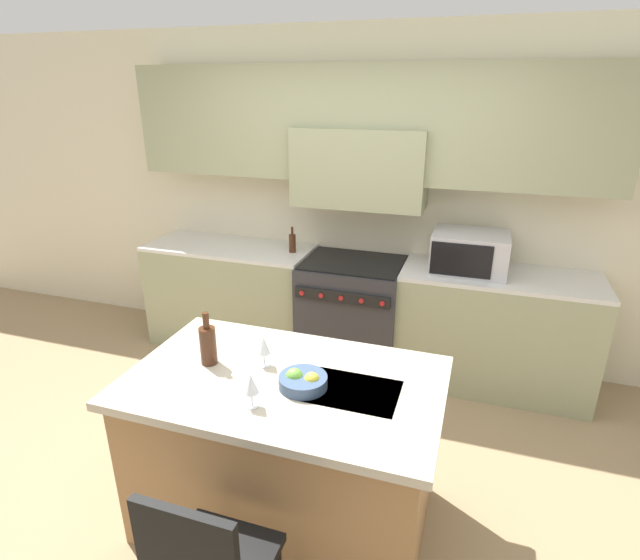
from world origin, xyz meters
The scene contains 11 objects.
ground_plane centered at (0.00, 0.00, 0.00)m, with size 10.00×10.00×0.00m, color #997F5B.
back_cabinetry centered at (0.00, 1.86, 1.60)m, with size 10.00×0.46×2.70m.
back_counter centered at (0.00, 1.61, 0.47)m, with size 3.72×0.62×0.94m.
range_stove centered at (0.00, 1.59, 0.46)m, with size 0.81×0.70×0.92m.
microwave centered at (0.89, 1.61, 1.08)m, with size 0.55×0.43×0.30m.
kitchen_island centered at (0.10, -0.14, 0.45)m, with size 1.57×0.96×0.89m.
wine_bottle centered at (-0.33, -0.13, 1.00)m, with size 0.09×0.09×0.29m.
wine_glass_near centered at (0.05, -0.41, 1.00)m, with size 0.07×0.07×0.17m.
wine_glass_far centered at (-0.04, -0.06, 1.00)m, with size 0.07×0.07×0.17m.
fruit_bowl centered at (0.21, -0.19, 0.92)m, with size 0.24×0.24×0.09m.
oil_bottle_on_counter centered at (-0.54, 1.62, 1.02)m, with size 0.06×0.06×0.22m.
Camera 1 is at (0.94, -2.11, 2.25)m, focal length 28.00 mm.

